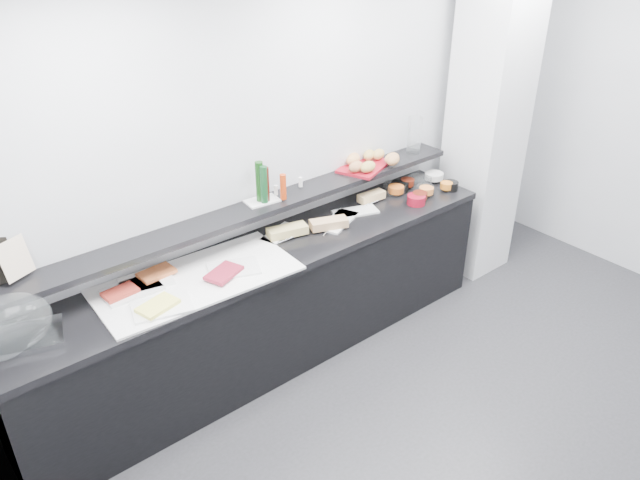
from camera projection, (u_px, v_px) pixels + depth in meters
ground at (525, 447)px, 3.85m from camera, size 5.00×5.00×0.00m
back_wall at (320, 150)px, 4.53m from camera, size 5.00×0.02×2.70m
column at (488, 120)px, 5.13m from camera, size 0.50×0.50×2.70m
buffet_cabinet at (270, 308)px, 4.40m from camera, size 3.60×0.60×0.85m
counter_top at (268, 254)px, 4.18m from camera, size 3.62×0.62×0.05m
wall_shelf at (251, 211)px, 4.17m from camera, size 3.60×0.25×0.04m
cloche_base at (23, 339)px, 3.32m from camera, size 0.47×0.38×0.04m
cloche_dome at (8, 327)px, 3.24m from camera, size 0.51×0.38×0.34m
linen_runner at (197, 279)px, 3.84m from camera, size 1.27×0.65×0.01m
platter_meat_a at (132, 290)px, 3.72m from camera, size 0.34×0.24×0.01m
food_meat_a at (120, 292)px, 3.66m from camera, size 0.21×0.14×0.02m
platter_salmon at (146, 281)px, 3.80m from camera, size 0.35×0.27×0.01m
food_salmon at (157, 273)px, 3.85m from camera, size 0.23×0.15×0.02m
platter_cheese at (162, 307)px, 3.56m from camera, size 0.38×0.31×0.01m
food_cheese at (158, 306)px, 3.54m from camera, size 0.25×0.19×0.02m
platter_meat_b at (234, 268)px, 3.93m from camera, size 0.38×0.32×0.01m
food_meat_b at (224, 273)px, 3.85m from camera, size 0.27×0.22×0.02m
sandwich_plate_left at (280, 233)px, 4.36m from camera, size 0.34×0.23×0.01m
sandwich_food_left at (287, 231)px, 4.31m from camera, size 0.30×0.17×0.06m
tongs_left at (284, 241)px, 4.25m from camera, size 0.16×0.01×0.01m
sandwich_plate_mid at (339, 221)px, 4.52m from camera, size 0.40×0.29×0.01m
sandwich_food_mid at (329, 223)px, 4.41m from camera, size 0.29×0.19×0.06m
tongs_mid at (327, 231)px, 4.37m from camera, size 0.14×0.08×0.01m
sandwich_plate_right at (355, 212)px, 4.65m from camera, size 0.37×0.25×0.01m
sandwich_food_right at (371, 196)px, 4.80m from camera, size 0.23×0.10×0.06m
tongs_right at (372, 203)px, 4.75m from camera, size 0.16×0.01×0.01m
bowl_glass_fruit at (394, 188)px, 4.95m from camera, size 0.19×0.19×0.07m
fill_glass_fruit at (396, 189)px, 4.91m from camera, size 0.15×0.15×0.05m
bowl_black_jam at (400, 187)px, 4.98m from camera, size 0.19×0.19×0.07m
fill_black_jam at (407, 182)px, 5.03m from camera, size 0.14×0.14×0.05m
bowl_glass_cream at (420, 181)px, 5.07m from camera, size 0.23×0.23×0.07m
fill_glass_cream at (434, 176)px, 5.14m from camera, size 0.15×0.15×0.05m
bowl_red_jam at (416, 200)px, 4.77m from camera, size 0.18×0.18×0.07m
fill_red_jam at (420, 196)px, 4.80m from camera, size 0.12×0.12×0.05m
bowl_glass_salmon at (425, 190)px, 4.92m from camera, size 0.16×0.16×0.07m
fill_glass_salmon at (426, 190)px, 4.89m from camera, size 0.15×0.15×0.05m
bowl_black_fruit at (451, 186)px, 4.99m from camera, size 0.14×0.14×0.07m
fill_black_fruit at (446, 186)px, 4.97m from camera, size 0.11×0.11×0.05m
print_art at (15, 259)px, 3.34m from camera, size 0.18×0.11×0.22m
condiment_tray at (262, 201)px, 4.24m from camera, size 0.24×0.16×0.01m
bottle_green_a at (264, 185)px, 4.15m from camera, size 0.06×0.06×0.26m
bottle_brown at (266, 184)px, 4.18m from camera, size 0.05×0.05×0.24m
bottle_green_b at (260, 181)px, 4.17m from camera, size 0.06×0.06×0.28m
bottle_hot at (283, 187)px, 4.21m from camera, size 0.06×0.06×0.18m
shaker_salt at (276, 190)px, 4.30m from camera, size 0.04×0.04×0.07m
shaker_pepper at (301, 182)px, 4.42m from camera, size 0.03×0.03×0.07m
bread_tray at (364, 166)px, 4.76m from camera, size 0.49×0.42×0.02m
bread_roll_nw at (353, 160)px, 4.74m from camera, size 0.14×0.10×0.08m
bread_roll_n at (353, 158)px, 4.77m from camera, size 0.16×0.14×0.08m
bread_roll_ne at (369, 155)px, 4.83m from camera, size 0.15×0.13×0.08m
bread_roll_sw at (368, 167)px, 4.62m from camera, size 0.16×0.11×0.08m
bread_roll_s at (393, 160)px, 4.74m from camera, size 0.16×0.12×0.08m
bread_roll_se at (392, 158)px, 4.77m from camera, size 0.16×0.12×0.08m
bread_roll_midw at (356, 167)px, 4.62m from camera, size 0.14×0.10×0.08m
bread_roll_mide at (379, 154)px, 4.84m from camera, size 0.15×0.12×0.08m
carafe at (414, 135)px, 4.96m from camera, size 0.13×0.13×0.30m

